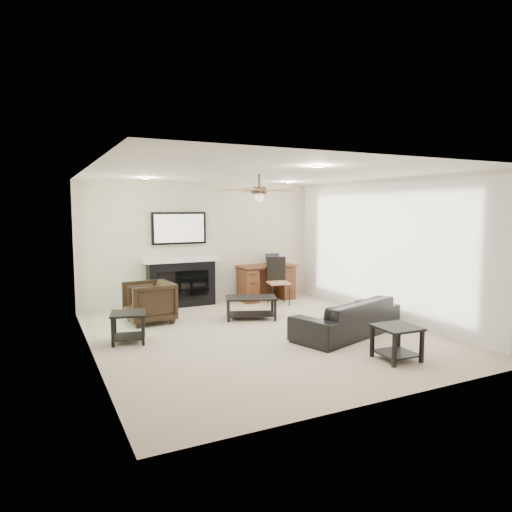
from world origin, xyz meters
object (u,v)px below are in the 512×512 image
object	(u,v)px
sofa	(347,317)
armchair	(149,302)
fireplace_unit	(181,260)
coffee_table	(251,308)
desk	(266,282)

from	to	relation	value
sofa	armchair	size ratio (longest dim) A/B	2.48
armchair	fireplace_unit	size ratio (longest dim) A/B	0.41
coffee_table	armchair	bearing A→B (deg)	-176.73
sofa	coffee_table	world-z (taller)	sofa
coffee_table	desk	distance (m)	1.76
coffee_table	sofa	bearing A→B (deg)	-39.44
armchair	fireplace_unit	world-z (taller)	fireplace_unit
coffee_table	fireplace_unit	size ratio (longest dim) A/B	0.47
sofa	coffee_table	size ratio (longest dim) A/B	2.16
armchair	desk	world-z (taller)	desk
sofa	coffee_table	bearing A→B (deg)	-78.28
fireplace_unit	desk	size ratio (longest dim) A/B	1.57
armchair	desk	bearing A→B (deg)	103.74
sofa	armchair	xyz separation A→B (m)	(-2.60, 2.15, 0.07)
fireplace_unit	desk	distance (m)	1.94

